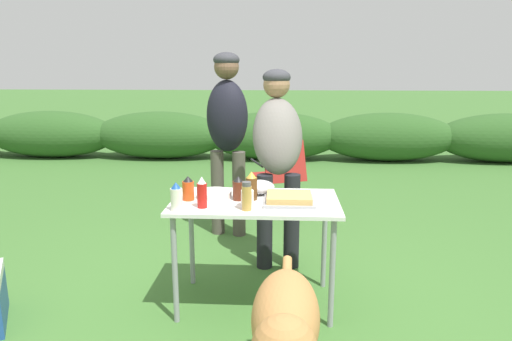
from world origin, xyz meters
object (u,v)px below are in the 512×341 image
object	(u,v)px
plate_stack	(214,194)
mayo_bottle	(176,197)
mixing_bowl	(259,187)
standing_person_in_navy_coat	(278,147)
dog	(285,331)
paper_cup_stack	(247,198)
ketchup_bottle	(202,193)
spice_jar	(247,196)
camp_chair_green_behind_table	(279,172)
food_tray	(289,199)
hot_sauce_bottle	(188,189)
beer_bottle	(251,186)
bbq_sauce_bottle	(238,189)
folding_table	(255,211)
standing_person_with_beanie	(227,125)

from	to	relation	value
plate_stack	mayo_bottle	xyz separation A→B (m)	(-0.19, -0.30, 0.06)
plate_stack	mixing_bowl	size ratio (longest dim) A/B	1.11
standing_person_in_navy_coat	dog	distance (m)	1.97
paper_cup_stack	ketchup_bottle	distance (m)	0.29
spice_jar	camp_chair_green_behind_table	bearing A→B (deg)	85.24
spice_jar	standing_person_in_navy_coat	xyz separation A→B (m)	(0.18, 0.92, 0.15)
ketchup_bottle	camp_chair_green_behind_table	xyz separation A→B (m)	(0.47, 2.22, -0.37)
food_tray	standing_person_in_navy_coat	xyz separation A→B (m)	(-0.09, 0.75, 0.21)
hot_sauce_bottle	spice_jar	world-z (taller)	spice_jar
mayo_bottle	food_tray	bearing A→B (deg)	16.49
dog	camp_chair_green_behind_table	world-z (taller)	camp_chair_green_behind_table
paper_cup_stack	mixing_bowl	bearing A→B (deg)	79.19
plate_stack	beer_bottle	bearing A→B (deg)	-8.29
food_tray	spice_jar	bearing A→B (deg)	-146.75
ketchup_bottle	bbq_sauce_bottle	size ratio (longest dim) A/B	1.23
food_tray	mayo_bottle	distance (m)	0.72
paper_cup_stack	standing_person_in_navy_coat	size ratio (longest dim) A/B	0.07
food_tray	hot_sauce_bottle	world-z (taller)	hot_sauce_bottle
food_tray	dog	size ratio (longest dim) A/B	0.32
plate_stack	bbq_sauce_bottle	world-z (taller)	bbq_sauce_bottle
mixing_bowl	spice_jar	xyz separation A→B (m)	(-0.06, -0.39, 0.04)
folding_table	hot_sauce_bottle	distance (m)	0.47
ketchup_bottle	beer_bottle	size ratio (longest dim) A/B	1.04
folding_table	mixing_bowl	xyz separation A→B (m)	(0.02, 0.18, 0.12)
mayo_bottle	dog	size ratio (longest dim) A/B	0.17
ketchup_bottle	spice_jar	xyz separation A→B (m)	(0.28, -0.04, -0.01)
plate_stack	spice_jar	world-z (taller)	spice_jar
ketchup_bottle	dog	size ratio (longest dim) A/B	0.19
plate_stack	bbq_sauce_bottle	bearing A→B (deg)	-16.38
bbq_sauce_bottle	camp_chair_green_behind_table	bearing A→B (deg)	82.73
mixing_bowl	ketchup_bottle	world-z (taller)	ketchup_bottle
mixing_bowl	standing_person_with_beanie	size ratio (longest dim) A/B	0.12
plate_stack	spice_jar	size ratio (longest dim) A/B	1.31
spice_jar	bbq_sauce_bottle	xyz separation A→B (m)	(-0.07, 0.22, -0.01)
food_tray	dog	xyz separation A→B (m)	(-0.03, -1.17, -0.22)
mixing_bowl	standing_person_in_navy_coat	size ratio (longest dim) A/B	0.13
ketchup_bottle	beer_bottle	distance (m)	0.35
hot_sauce_bottle	plate_stack	bearing A→B (deg)	23.47
spice_jar	plate_stack	bearing A→B (deg)	131.88
standing_person_in_navy_coat	standing_person_with_beanie	distance (m)	0.79
folding_table	spice_jar	bearing A→B (deg)	-100.77
beer_bottle	bbq_sauce_bottle	size ratio (longest dim) A/B	1.18
plate_stack	hot_sauce_bottle	xyz separation A→B (m)	(-0.16, -0.07, 0.06)
bbq_sauce_bottle	standing_person_with_beanie	size ratio (longest dim) A/B	0.09
ketchup_bottle	bbq_sauce_bottle	bearing A→B (deg)	40.58
standing_person_in_navy_coat	mixing_bowl	bearing A→B (deg)	-109.16
standing_person_in_navy_coat	mayo_bottle	bearing A→B (deg)	-129.05
paper_cup_stack	ketchup_bottle	world-z (taller)	ketchup_bottle
food_tray	spice_jar	xyz separation A→B (m)	(-0.26, -0.17, 0.06)
hot_sauce_bottle	bbq_sauce_bottle	bearing A→B (deg)	3.68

